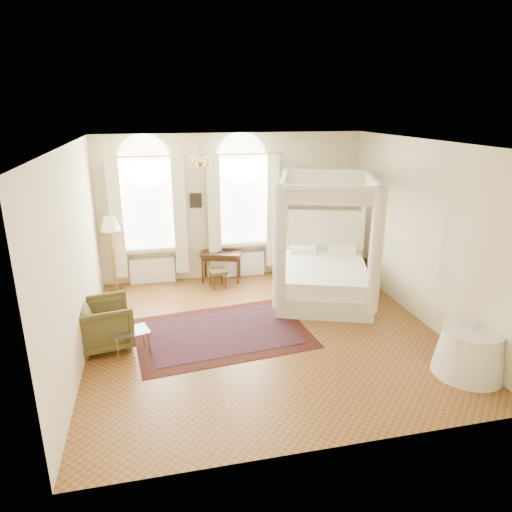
% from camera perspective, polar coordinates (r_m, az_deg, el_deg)
% --- Properties ---
extents(ground, '(6.00, 6.00, 0.00)m').
position_cam_1_polar(ground, '(8.27, 0.99, -9.50)').
color(ground, brown).
rests_on(ground, ground).
extents(room_walls, '(6.00, 6.00, 6.00)m').
position_cam_1_polar(room_walls, '(7.56, 1.07, 3.91)').
color(room_walls, beige).
rests_on(room_walls, ground).
extents(window_left, '(1.62, 0.27, 3.29)m').
position_cam_1_polar(window_left, '(10.26, -13.26, 4.43)').
color(window_left, silver).
rests_on(window_left, room_walls).
extents(window_right, '(1.62, 0.27, 3.29)m').
position_cam_1_polar(window_right, '(10.44, -1.64, 5.15)').
color(window_right, silver).
rests_on(window_right, room_walls).
extents(chandelier, '(0.51, 0.45, 0.50)m').
position_cam_1_polar(chandelier, '(8.41, -6.99, 11.66)').
color(chandelier, '#AC8939').
rests_on(chandelier, room_walls).
extents(wall_pictures, '(2.54, 0.03, 0.39)m').
position_cam_1_polar(wall_pictures, '(10.43, -2.38, 7.39)').
color(wall_pictures, black).
rests_on(wall_pictures, room_walls).
extents(canopy_bed, '(2.55, 2.82, 2.55)m').
position_cam_1_polar(canopy_bed, '(9.58, 8.41, -1.94)').
color(canopy_bed, beige).
rests_on(canopy_bed, ground).
extents(nightstand, '(0.38, 0.35, 0.53)m').
position_cam_1_polar(nightstand, '(10.83, 12.32, -1.52)').
color(nightstand, '#37210F').
rests_on(nightstand, ground).
extents(nightstand_lamp, '(0.25, 0.25, 0.37)m').
position_cam_1_polar(nightstand_lamp, '(10.70, 12.06, 1.13)').
color(nightstand_lamp, '#AC8939').
rests_on(nightstand_lamp, nightstand).
extents(writing_desk, '(1.01, 0.72, 0.69)m').
position_cam_1_polar(writing_desk, '(10.43, -4.40, -0.05)').
color(writing_desk, '#37210F').
rests_on(writing_desk, ground).
extents(laptop, '(0.32, 0.23, 0.02)m').
position_cam_1_polar(laptop, '(10.48, -3.98, 0.69)').
color(laptop, black).
rests_on(laptop, writing_desk).
extents(stool, '(0.41, 0.41, 0.41)m').
position_cam_1_polar(stool, '(10.12, -4.79, -2.12)').
color(stool, '#4C3F20').
rests_on(stool, ground).
extents(armchair, '(1.03, 1.01, 0.81)m').
position_cam_1_polar(armchair, '(8.06, -18.39, -8.06)').
color(armchair, '#4C4420').
rests_on(armchair, ground).
extents(coffee_table, '(0.67, 0.56, 0.40)m').
position_cam_1_polar(coffee_table, '(7.74, -15.46, -9.30)').
color(coffee_table, silver).
rests_on(coffee_table, ground).
extents(floor_lamp, '(0.43, 0.43, 1.65)m').
position_cam_1_polar(floor_lamp, '(10.15, -17.75, 3.46)').
color(floor_lamp, '#AC8939').
rests_on(floor_lamp, ground).
extents(oriental_rug, '(3.21, 2.46, 0.01)m').
position_cam_1_polar(oriental_rug, '(8.27, -4.29, -9.51)').
color(oriental_rug, '#431610').
rests_on(oriental_rug, ground).
extents(side_table, '(1.05, 1.05, 0.72)m').
position_cam_1_polar(side_table, '(7.67, 25.17, -10.80)').
color(side_table, silver).
rests_on(side_table, ground).
extents(book, '(0.28, 0.32, 0.02)m').
position_cam_1_polar(book, '(7.60, 24.89, -7.83)').
color(book, black).
rests_on(book, side_table).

